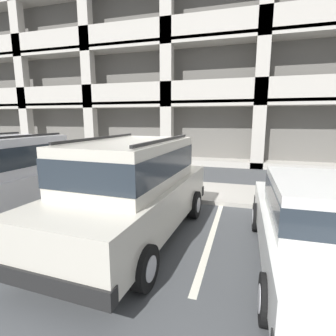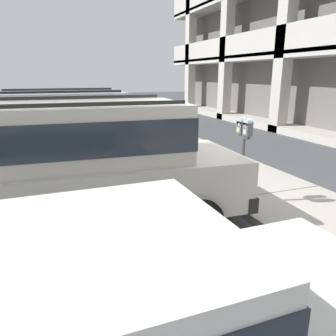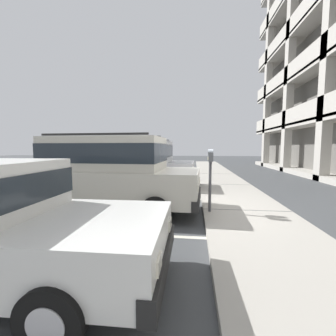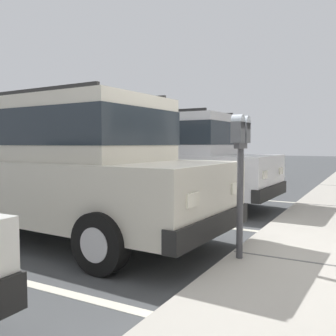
% 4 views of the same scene
% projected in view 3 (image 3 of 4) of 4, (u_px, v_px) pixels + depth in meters
% --- Properties ---
extents(ground_plane, '(80.00, 80.00, 0.10)m').
position_uv_depth(ground_plane, '(195.00, 215.00, 5.84)').
color(ground_plane, '#444749').
extents(sidewalk, '(40.00, 2.20, 0.12)m').
position_uv_depth(sidewalk, '(247.00, 213.00, 5.69)').
color(sidewalk, '#ADA89E').
rests_on(sidewalk, ground_plane).
extents(parking_stall_lines, '(13.00, 4.80, 0.01)m').
position_uv_depth(parking_stall_lines, '(124.00, 234.00, 4.41)').
color(parking_stall_lines, silver).
rests_on(parking_stall_lines, ground_plane).
extents(silver_suv, '(2.18, 4.86, 2.03)m').
position_uv_depth(silver_suv, '(108.00, 171.00, 5.91)').
color(silver_suv, beige).
rests_on(silver_suv, ground_plane).
extents(red_sedan, '(2.14, 4.84, 2.03)m').
position_uv_depth(red_sedan, '(135.00, 163.00, 9.19)').
color(red_sedan, silver).
rests_on(red_sedan, ground_plane).
extents(parking_meter_near, '(0.35, 0.12, 1.54)m').
position_uv_depth(parking_meter_near, '(210.00, 165.00, 5.48)').
color(parking_meter_near, '#47474C').
rests_on(parking_meter_near, sidewalk).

